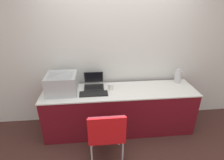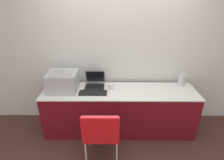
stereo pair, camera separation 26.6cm
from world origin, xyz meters
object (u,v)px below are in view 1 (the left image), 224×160
chair (107,132)px  laptop_left (94,84)px  printer (62,83)px  coffee_cup (111,87)px  metal_pitcher (178,76)px  external_keyboard (94,94)px

chair → laptop_left: bearing=99.9°
laptop_left → printer: bearing=-162.9°
printer → coffee_cup: printer is taller
metal_pitcher → chair: metal_pitcher is taller
external_keyboard → chair: size_ratio=0.53×
coffee_cup → printer: bearing=-179.1°
laptop_left → metal_pitcher: (1.51, 0.02, 0.07)m
external_keyboard → laptop_left: bearing=88.9°
laptop_left → metal_pitcher: bearing=0.8°
external_keyboard → coffee_cup: (0.29, 0.13, 0.04)m
printer → external_keyboard: 0.54m
laptop_left → metal_pitcher: size_ratio=1.27×
metal_pitcher → chair: size_ratio=0.31×
coffee_cup → metal_pitcher: bearing=7.6°
printer → laptop_left: printer is taller
laptop_left → metal_pitcher: metal_pitcher is taller
laptop_left → chair: laptop_left is taller
external_keyboard → coffee_cup: size_ratio=4.17×
chair → metal_pitcher: bearing=33.9°
coffee_cup → metal_pitcher: metal_pitcher is taller
printer → external_keyboard: printer is taller
laptop_left → chair: bearing=-80.1°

